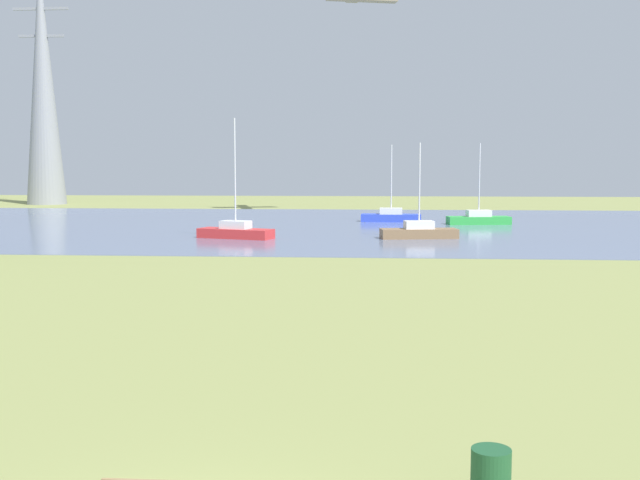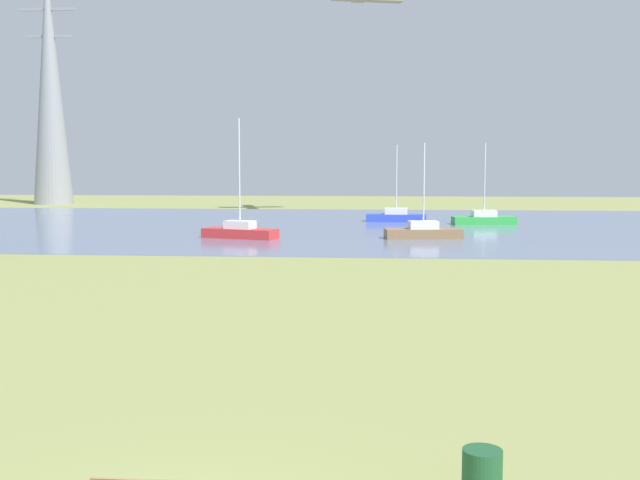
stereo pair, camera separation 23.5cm
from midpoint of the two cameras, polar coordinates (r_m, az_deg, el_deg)
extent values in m
plane|color=#8C9351|center=(31.10, 0.19, -3.10)|extent=(160.00, 160.00, 0.00)
cylinder|color=#1E512D|center=(11.53, 12.41, -16.67)|extent=(0.56, 0.56, 0.80)
cube|color=slate|center=(58.88, 2.40, 1.07)|extent=(140.00, 40.00, 0.02)
cube|color=brown|center=(49.17, 7.73, 0.47)|extent=(4.97, 2.22, 0.60)
cube|color=white|center=(49.12, 7.74, 1.11)|extent=(1.95, 1.36, 0.50)
cylinder|color=silver|center=(48.99, 7.78, 3.96)|extent=(0.10, 0.10, 5.38)
cube|color=red|center=(49.14, -5.76, 0.49)|extent=(5.03, 2.87, 0.60)
cube|color=white|center=(49.10, -5.77, 1.13)|extent=(2.05, 1.59, 0.50)
cylinder|color=silver|center=(48.95, -5.81, 4.87)|extent=(0.10, 0.10, 6.90)
cube|color=blue|center=(62.86, 5.72, 1.63)|extent=(4.85, 1.66, 0.60)
cube|color=white|center=(62.83, 5.73, 2.13)|extent=(1.84, 1.16, 0.50)
cylinder|color=silver|center=(62.72, 5.75, 4.44)|extent=(0.10, 0.10, 5.56)
cube|color=green|center=(61.10, 12.05, 1.41)|extent=(4.96, 2.12, 0.60)
cube|color=white|center=(61.06, 12.06, 1.93)|extent=(1.93, 1.33, 0.50)
cylinder|color=silver|center=(60.95, 12.11, 4.34)|extent=(0.10, 0.10, 5.63)
cone|color=gray|center=(95.10, -19.15, 10.82)|extent=(4.40, 4.40, 27.48)
cube|color=gray|center=(96.23, -19.32, 15.71)|extent=(6.40, 0.30, 0.30)
cube|color=gray|center=(95.74, -19.26, 13.94)|extent=(5.20, 0.30, 0.30)
camera|label=1|loc=(0.12, -89.71, 0.03)|focal=43.55mm
camera|label=2|loc=(0.12, 90.29, -0.03)|focal=43.55mm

